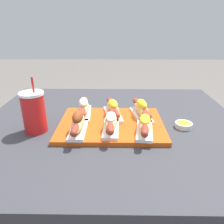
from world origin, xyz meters
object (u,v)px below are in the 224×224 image
Objects in this scene: hot_dog_4 at (113,109)px; hot_dog_5 at (141,109)px; hot_dog_2 at (145,124)px; serving_tray at (112,124)px; hot_dog_0 at (78,123)px; drink_cup at (34,112)px; hot_dog_1 at (111,122)px; hot_dog_3 at (84,107)px; sauce_bowl at (184,125)px.

hot_dog_5 reaches higher than hot_dog_4.
hot_dog_2 is at bearing -50.80° from hot_dog_4.
serving_tray is 0.08m from hot_dog_4.
hot_dog_0 is 0.18m from drink_cup.
hot_dog_5 is (0.26, 0.14, -0.00)m from hot_dog_0.
hot_dog_3 is at bearing 131.09° from hot_dog_1.
hot_dog_3 is at bearing 147.84° from serving_tray.
hot_dog_3 is (0.00, 0.16, -0.00)m from hot_dog_0.
hot_dog_2 is 0.19m from sauce_bowl.
drink_cup is at bearing 175.63° from hot_dog_2.
drink_cup is (-0.31, -0.05, 0.07)m from serving_tray.
hot_dog_2 is 0.99× the size of hot_dog_3.
serving_tray is 2.01× the size of hot_dog_2.
hot_dog_1 reaches higher than sauce_bowl.
hot_dog_4 reaches higher than hot_dog_1.
hot_dog_1 is 1.00× the size of hot_dog_3.
serving_tray is 0.16m from hot_dog_0.
hot_dog_3 is at bearing 176.29° from hot_dog_5.
hot_dog_4 is at bearing 48.40° from hot_dog_0.
hot_dog_3 is 0.44m from sauce_bowl.
hot_dog_1 is at bearing -92.63° from hot_dog_4.
hot_dog_1 is at bearing 6.11° from hot_dog_0.
hot_dog_4 is 0.13m from hot_dog_5.
hot_dog_5 is at bearing 157.25° from sauce_bowl.
drink_cup is at bearing 170.02° from hot_dog_0.
sauce_bowl is (0.31, 0.06, -0.04)m from hot_dog_1.
hot_dog_1 is at bearing -169.43° from sauce_bowl.
hot_dog_2 is 3.07× the size of sauce_bowl.
hot_dog_4 reaches higher than sauce_bowl.
hot_dog_3 is 0.97× the size of drink_cup.
drink_cup reaches higher than sauce_bowl.
hot_dog_3 is 0.13m from hot_dog_4.
hot_dog_2 is 0.97× the size of drink_cup.
hot_dog_3 reaches higher than sauce_bowl.
hot_dog_1 is 1.02× the size of hot_dog_5.
sauce_bowl is at bearing -14.98° from hot_dog_4.
serving_tray is 0.08m from hot_dog_1.
hot_dog_2 reaches higher than serving_tray.
drink_cup reaches higher than hot_dog_3.
hot_dog_4 is (0.01, 0.14, 0.00)m from hot_dog_1.
hot_dog_3 is 1.02× the size of hot_dog_5.
hot_dog_5 reaches higher than hot_dog_1.
hot_dog_2 is at bearing -32.05° from hot_dog_3.
hot_dog_3 reaches higher than serving_tray.
hot_dog_2 is (0.13, -0.02, -0.00)m from hot_dog_1.
hot_dog_0 reaches higher than hot_dog_2.
hot_dog_3 is (-0.13, 0.08, 0.04)m from serving_tray.
hot_dog_5 is at bearing -3.71° from hot_dog_3.
hot_dog_3 is 0.22m from drink_cup.
serving_tray is 1.94× the size of drink_cup.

